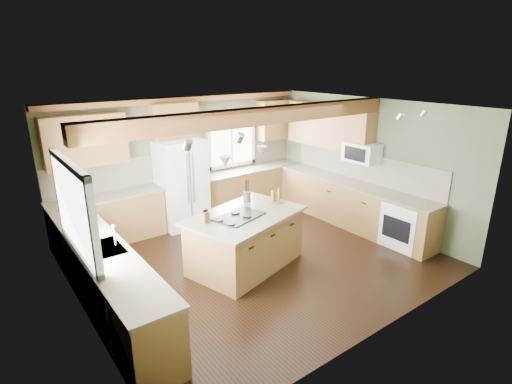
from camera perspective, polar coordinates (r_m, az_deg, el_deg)
floor at (r=7.04m, az=-0.05°, el=-9.51°), size 5.60×5.60×0.00m
ceiling at (r=6.26m, az=-0.05°, el=12.03°), size 5.60×5.60×0.00m
wall_back at (r=8.60m, az=-10.10°, el=4.67°), size 5.60×0.00×5.60m
wall_left at (r=5.45m, az=-24.46°, el=-4.79°), size 0.00×5.00×5.00m
wall_right at (r=8.45m, az=15.39°, el=4.06°), size 0.00×5.00×5.00m
ceiling_beam at (r=6.22m, az=0.37°, el=10.78°), size 5.55×0.26×0.26m
soffit_trim at (r=8.31m, az=-10.26°, el=12.88°), size 5.55×0.20×0.10m
backsplash_back at (r=8.61m, az=-10.02°, el=4.07°), size 5.58×0.03×0.58m
backsplash_right at (r=8.49m, az=15.02°, el=3.53°), size 0.03×3.70×0.58m
base_cab_back_left at (r=7.97m, az=-20.28°, el=-3.80°), size 2.02×0.60×0.88m
counter_back_left at (r=7.82m, az=-20.65°, el=-0.67°), size 2.06×0.64×0.04m
base_cab_back_right at (r=9.33m, az=-0.79°, el=0.54°), size 2.62×0.60×0.88m
counter_back_right at (r=9.20m, az=-0.81°, el=3.27°), size 2.66×0.64×0.04m
base_cab_left at (r=5.92m, az=-20.60°, el=-11.73°), size 0.60×3.70×0.88m
counter_left at (r=5.71m, az=-21.12°, el=-7.71°), size 0.64×3.74×0.04m
base_cab_right at (r=8.50m, az=13.39°, el=-1.77°), size 0.60×3.70×0.88m
counter_right at (r=8.36m, az=13.62°, el=1.19°), size 0.64×3.74×0.04m
upper_cab_back_left at (r=7.64m, az=-23.24°, el=6.76°), size 1.40×0.35×0.90m
upper_cab_over_fridge at (r=8.16m, az=-11.76°, el=9.93°), size 0.96×0.35×0.70m
upper_cab_right at (r=8.76m, az=10.38°, el=9.25°), size 0.35×2.20×0.90m
upper_cab_back_corner at (r=9.57m, az=2.71°, el=10.27°), size 0.90×0.35×0.90m
window_left at (r=5.41m, az=-24.72°, el=-2.13°), size 0.04×1.60×1.05m
window_back at (r=9.09m, az=-3.62°, el=7.26°), size 1.10×0.04×1.00m
sink at (r=5.71m, az=-21.12°, el=-7.66°), size 0.50×0.65×0.03m
faucet at (r=5.69m, az=-19.55°, el=-5.95°), size 0.02×0.02×0.28m
dishwasher at (r=4.86m, az=-15.74°, el=-18.42°), size 0.60×0.60×0.84m
oven at (r=7.79m, az=20.63°, el=-4.42°), size 0.60×0.72×0.84m
microwave at (r=8.19m, az=14.85°, el=5.47°), size 0.40×0.70×0.38m
pendant_left at (r=5.84m, az=-4.42°, el=4.33°), size 0.18×0.18×0.16m
pendant_right at (r=6.51m, az=0.86°, el=5.85°), size 0.18×0.18×0.16m
refrigerator at (r=8.24m, az=-10.59°, el=1.17°), size 0.90×0.74×1.80m
island at (r=6.65m, az=-1.53°, el=-7.04°), size 2.02×1.54×0.88m
island_top at (r=6.46m, az=-1.56°, el=-3.35°), size 2.17×1.69×0.04m
cooktop at (r=6.35m, az=-2.41°, el=-3.49°), size 0.89×0.71×0.02m
knife_block at (r=6.14m, az=-7.22°, el=-3.62°), size 0.12×0.10×0.18m
utensil_crock at (r=7.01m, az=-1.27°, el=-0.64°), size 0.13×0.13×0.18m
bottle_tray at (r=6.98m, az=2.89°, el=-0.50°), size 0.32×0.32×0.24m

